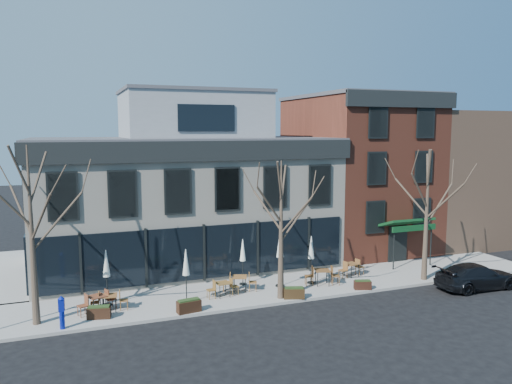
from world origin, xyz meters
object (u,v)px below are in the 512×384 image
object	(u,v)px
call_box	(62,311)
cafe_set_0	(109,301)
parked_sedan	(476,276)
umbrella_0	(106,267)

from	to	relation	value
call_box	cafe_set_0	size ratio (longest dim) A/B	0.81
parked_sedan	cafe_set_0	size ratio (longest dim) A/B	2.64
call_box	umbrella_0	distance (m)	3.33
parked_sedan	cafe_set_0	distance (m)	19.47
parked_sedan	cafe_set_0	world-z (taller)	parked_sedan
umbrella_0	parked_sedan	bearing A→B (deg)	-11.93
parked_sedan	call_box	distance (m)	21.36
call_box	umbrella_0	size ratio (longest dim) A/B	0.53
parked_sedan	call_box	size ratio (longest dim) A/B	3.26
call_box	parked_sedan	bearing A→B (deg)	-4.65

